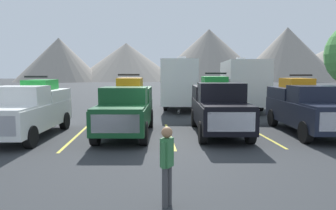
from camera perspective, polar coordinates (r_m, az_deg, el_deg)
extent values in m
plane|color=#2D3033|center=(12.64, 0.56, -6.30)|extent=(240.00, 240.00, 0.00)
cube|color=white|center=(14.14, -24.38, -1.87)|extent=(2.37, 5.54, 0.97)
cube|color=white|center=(12.35, -28.21, -0.67)|extent=(2.02, 1.64, 0.08)
cube|color=white|center=(13.61, -25.38, 1.51)|extent=(1.98, 1.53, 0.78)
cube|color=slate|center=(13.11, -26.45, 1.48)|extent=(1.78, 0.34, 0.58)
cube|color=white|center=(15.40, -22.26, 1.63)|extent=(2.13, 2.62, 0.53)
cylinder|color=black|center=(12.18, -23.90, -5.36)|extent=(0.33, 0.82, 0.80)
cylinder|color=black|center=(15.57, -18.40, -2.76)|extent=(0.33, 0.82, 0.80)
cylinder|color=black|center=(16.25, -24.59, -2.64)|extent=(0.33, 0.82, 0.80)
cube|color=green|center=(15.37, -22.33, 3.45)|extent=(1.21, 1.67, 0.45)
cylinder|color=black|center=(14.70, -21.51, 3.36)|extent=(0.21, 0.45, 0.44)
cylinder|color=black|center=(15.05, -24.71, 3.28)|extent=(0.21, 0.45, 0.44)
cylinder|color=black|center=(15.72, -20.05, 3.57)|extent=(0.21, 0.45, 0.44)
cylinder|color=black|center=(16.05, -23.08, 3.49)|extent=(0.21, 0.45, 0.44)
cube|color=black|center=(14.95, -23.04, 4.80)|extent=(1.01, 0.15, 0.08)
cube|color=#144723|center=(13.45, -7.66, -1.68)|extent=(2.33, 5.66, 0.92)
cube|color=#144723|center=(11.43, -9.03, -0.55)|extent=(1.98, 1.68, 0.08)
cube|color=#144723|center=(12.87, -8.00, 1.65)|extent=(1.93, 1.56, 0.73)
cube|color=slate|center=(12.30, -8.38, 1.61)|extent=(1.73, 0.33, 0.54)
cube|color=#144723|center=(14.85, -6.92, 2.03)|extent=(2.09, 2.67, 0.61)
cube|color=silver|center=(10.76, -9.62, -3.41)|extent=(1.66, 0.17, 0.64)
cylinder|color=black|center=(11.58, -4.45, -5.21)|extent=(0.34, 0.91, 0.89)
cylinder|color=black|center=(11.86, -13.18, -5.08)|extent=(0.34, 0.91, 0.89)
cylinder|color=black|center=(15.29, -3.34, -2.45)|extent=(0.34, 0.91, 0.89)
cylinder|color=black|center=(15.50, -10.00, -2.41)|extent=(0.34, 0.91, 0.89)
cube|color=orange|center=(14.82, -6.95, 4.08)|extent=(1.18, 1.70, 0.45)
cylinder|color=black|center=(14.22, -5.46, 3.99)|extent=(0.21, 0.45, 0.44)
cylinder|color=black|center=(14.33, -8.97, 3.96)|extent=(0.21, 0.45, 0.44)
cylinder|color=black|center=(15.33, -5.06, 4.15)|extent=(0.21, 0.45, 0.44)
cylinder|color=black|center=(15.44, -8.32, 4.12)|extent=(0.21, 0.45, 0.44)
cube|color=black|center=(14.36, -7.19, 5.51)|extent=(0.98, 0.15, 0.08)
cube|color=black|center=(13.77, 9.27, -1.45)|extent=(2.34, 5.65, 0.99)
cube|color=black|center=(11.76, 10.85, -0.14)|extent=(1.99, 1.67, 0.08)
cube|color=black|center=(13.19, 9.68, 2.20)|extent=(1.94, 1.56, 0.84)
cube|color=slate|center=(12.63, 10.11, 2.21)|extent=(1.74, 0.35, 0.62)
cube|color=black|center=(15.16, 8.42, 2.31)|extent=(2.10, 2.67, 0.63)
cube|color=silver|center=(11.10, 11.51, -3.04)|extent=(1.67, 0.17, 0.69)
cylinder|color=black|center=(12.22, 14.84, -4.87)|extent=(0.34, 0.88, 0.86)
cylinder|color=black|center=(11.89, 6.35, -5.01)|extent=(0.34, 0.88, 0.86)
cylinder|color=black|center=(15.83, 11.39, -2.32)|extent=(0.34, 0.88, 0.86)
cylinder|color=black|center=(15.58, 4.85, -2.35)|extent=(0.34, 0.88, 0.86)
cube|color=green|center=(15.14, 8.46, 4.34)|extent=(1.19, 1.70, 0.45)
cylinder|color=black|center=(14.66, 10.49, 4.23)|extent=(0.21, 0.45, 0.44)
cylinder|color=black|center=(14.52, 7.05, 4.27)|extent=(0.21, 0.45, 0.44)
cylinder|color=black|center=(15.76, 9.76, 4.37)|extent=(0.21, 0.45, 0.44)
cylinder|color=black|center=(15.63, 6.55, 4.40)|extent=(0.21, 0.45, 0.44)
cube|color=black|center=(14.68, 8.74, 5.75)|extent=(0.99, 0.15, 0.08)
cube|color=black|center=(15.01, 24.44, -1.35)|extent=(2.46, 5.66, 0.98)
cube|color=black|center=(13.17, 28.10, -0.16)|extent=(2.10, 1.68, 0.08)
cube|color=black|center=(14.48, 25.40, 1.76)|extent=(2.05, 1.57, 0.73)
cube|color=slate|center=(13.96, 26.41, 1.73)|extent=(1.84, 0.33, 0.54)
cube|color=black|center=(16.30, 22.40, 2.00)|extent=(2.21, 2.68, 0.55)
cylinder|color=black|center=(12.99, 23.90, -4.59)|extent=(0.34, 0.86, 0.84)
cylinder|color=black|center=(17.16, 24.71, -2.14)|extent=(0.34, 0.86, 0.84)
cylinder|color=black|center=(16.46, 18.62, -2.23)|extent=(0.34, 0.86, 0.84)
cube|color=orange|center=(16.28, 22.47, 3.76)|extent=(1.25, 1.70, 0.45)
cylinder|color=black|center=(15.95, 24.80, 3.61)|extent=(0.21, 0.45, 0.44)
cylinder|color=black|center=(15.58, 21.66, 3.69)|extent=(0.21, 0.45, 0.44)
cylinder|color=black|center=(16.98, 23.22, 3.79)|extent=(0.21, 0.45, 0.44)
cylinder|color=black|center=(16.63, 20.24, 3.87)|extent=(0.21, 0.45, 0.44)
cube|color=black|center=(15.85, 23.16, 5.04)|extent=(1.04, 0.15, 0.08)
cube|color=gold|center=(13.75, -16.47, -5.52)|extent=(0.12, 5.50, 0.01)
cube|color=gold|center=(13.45, 0.29, -5.52)|extent=(0.12, 5.50, 0.01)
cube|color=gold|center=(14.29, 16.39, -5.09)|extent=(0.12, 5.50, 0.01)
cube|color=white|center=(22.42, 2.45, 4.35)|extent=(3.24, 6.43, 3.02)
cube|color=#4C6B99|center=(22.49, -0.59, 4.75)|extent=(0.88, 5.84, 0.24)
cube|color=silver|center=(23.35, 2.56, 8.49)|extent=(0.70, 0.78, 0.30)
cube|color=#333333|center=(18.89, 2.01, -1.20)|extent=(0.29, 1.20, 0.12)
cylinder|color=black|center=(21.78, 5.22, -0.09)|extent=(0.33, 0.78, 0.76)
cylinder|color=black|center=(21.86, -0.49, -0.04)|extent=(0.33, 0.78, 0.76)
cylinder|color=black|center=(23.25, 5.19, 0.30)|extent=(0.33, 0.78, 0.76)
cylinder|color=black|center=(23.32, -0.17, 0.35)|extent=(0.33, 0.78, 0.76)
cube|color=silver|center=(23.23, 13.48, 4.18)|extent=(3.61, 7.54, 2.96)
cube|color=#595960|center=(23.06, 10.29, 4.61)|extent=(1.04, 6.88, 0.24)
cube|color=silver|center=(24.31, 13.18, 8.11)|extent=(0.70, 0.78, 0.30)
cube|color=#333333|center=(19.21, 15.28, -1.29)|extent=(0.29, 1.20, 0.12)
cylinder|color=black|center=(22.70, 16.67, -0.07)|extent=(0.33, 0.78, 0.76)
cylinder|color=black|center=(22.32, 10.71, -0.02)|extent=(0.33, 0.78, 0.76)
cylinder|color=black|center=(24.39, 15.83, 0.37)|extent=(0.33, 0.78, 0.76)
cylinder|color=black|center=(24.04, 10.27, 0.42)|extent=(0.33, 0.78, 0.76)
cylinder|color=#3F3F42|center=(6.41, -0.57, -14.92)|extent=(0.12, 0.12, 0.82)
cylinder|color=#3F3F42|center=(6.55, 0.17, -14.45)|extent=(0.12, 0.12, 0.82)
cube|color=#33723F|center=(6.27, -0.20, -8.66)|extent=(0.29, 0.30, 0.58)
sphere|color=#9E704C|center=(6.18, -0.20, -5.03)|extent=(0.22, 0.22, 0.22)
cylinder|color=#33723F|center=(6.16, -0.80, -9.19)|extent=(0.10, 0.10, 0.53)
cylinder|color=#33723F|center=(6.39, 0.38, -8.64)|extent=(0.10, 0.10, 0.53)
cone|color=gray|center=(95.53, -19.29, 7.85)|extent=(24.87, 24.87, 12.44)
cone|color=gray|center=(99.06, -7.64, 7.83)|extent=(32.98, 32.98, 11.68)
cone|color=gray|center=(101.01, 7.47, 9.08)|extent=(36.21, 36.21, 16.19)
cone|color=gray|center=(100.86, 20.91, 8.67)|extent=(30.34, 30.34, 15.95)
cone|color=gray|center=(113.91, 27.89, 6.79)|extent=(41.77, 41.77, 11.03)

